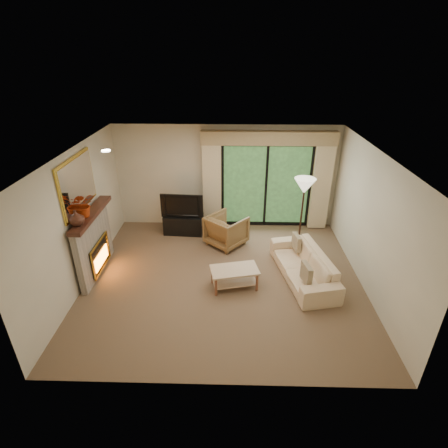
{
  "coord_description": "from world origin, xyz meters",
  "views": [
    {
      "loc": [
        0.16,
        -5.83,
        4.23
      ],
      "look_at": [
        0.0,
        0.3,
        1.1
      ],
      "focal_mm": 28.0,
      "sensor_mm": 36.0,
      "label": 1
    }
  ],
  "objects_px": {
    "armchair": "(226,230)",
    "sofa": "(303,265)",
    "media_console": "(184,224)",
    "coffee_table": "(234,278)"
  },
  "relations": [
    {
      "from": "media_console",
      "to": "coffee_table",
      "type": "xyz_separation_m",
      "value": [
        1.27,
        -2.2,
        -0.04
      ]
    },
    {
      "from": "armchair",
      "to": "sofa",
      "type": "height_order",
      "value": "armchair"
    },
    {
      "from": "coffee_table",
      "to": "media_console",
      "type": "bearing_deg",
      "value": 107.56
    },
    {
      "from": "armchair",
      "to": "sofa",
      "type": "distance_m",
      "value": 2.06
    },
    {
      "from": "coffee_table",
      "to": "sofa",
      "type": "bearing_deg",
      "value": 1.41
    },
    {
      "from": "media_console",
      "to": "armchair",
      "type": "distance_m",
      "value": 1.22
    },
    {
      "from": "armchair",
      "to": "coffee_table",
      "type": "height_order",
      "value": "armchair"
    },
    {
      "from": "armchair",
      "to": "coffee_table",
      "type": "distance_m",
      "value": 1.68
    },
    {
      "from": "sofa",
      "to": "media_console",
      "type": "bearing_deg",
      "value": -136.42
    },
    {
      "from": "media_console",
      "to": "coffee_table",
      "type": "height_order",
      "value": "media_console"
    }
  ]
}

